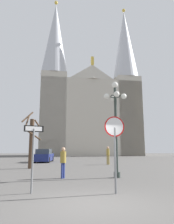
% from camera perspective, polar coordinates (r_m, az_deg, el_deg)
% --- Properties ---
extents(ground_plane, '(120.00, 120.00, 0.00)m').
position_cam_1_polar(ground_plane, '(6.63, 1.05, -23.99)').
color(ground_plane, '#514F4C').
extents(cathedral, '(23.00, 13.10, 35.52)m').
position_cam_1_polar(cathedral, '(47.36, 0.81, 2.72)').
color(cathedral, '#BCB5A5').
rests_on(cathedral, ground).
extents(stop_sign, '(0.77, 0.15, 2.80)m').
position_cam_1_polar(stop_sign, '(7.89, 7.61, -7.26)').
color(stop_sign, slate).
rests_on(stop_sign, ground).
extents(one_way_arrow_sign, '(0.68, 0.33, 2.46)m').
position_cam_1_polar(one_way_arrow_sign, '(8.12, -14.60, -9.82)').
color(one_way_arrow_sign, slate).
rests_on(one_way_arrow_sign, ground).
extents(street_lamp, '(1.34, 1.34, 5.52)m').
position_cam_1_polar(street_lamp, '(12.19, 7.86, -0.93)').
color(street_lamp, '#2D3833').
rests_on(street_lamp, ground).
extents(bare_tree, '(1.71, 1.71, 4.76)m').
position_cam_1_polar(bare_tree, '(17.74, -15.03, -7.59)').
color(bare_tree, '#473323').
rests_on(bare_tree, ground).
extents(parked_car_near_navy, '(1.80, 4.05, 1.50)m').
position_cam_1_polar(parked_car_near_navy, '(25.49, -11.69, -11.72)').
color(parked_car_near_navy, navy).
rests_on(parked_car_near_navy, ground).
extents(pedestrian_walking, '(0.32, 0.32, 1.66)m').
position_cam_1_polar(pedestrian_walking, '(11.74, -6.58, -12.81)').
color(pedestrian_walking, navy).
rests_on(pedestrian_walking, ground).
extents(pedestrian_standing, '(0.32, 0.32, 1.78)m').
position_cam_1_polar(pedestrian_standing, '(21.25, 5.77, -11.26)').
color(pedestrian_standing, olive).
rests_on(pedestrian_standing, ground).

